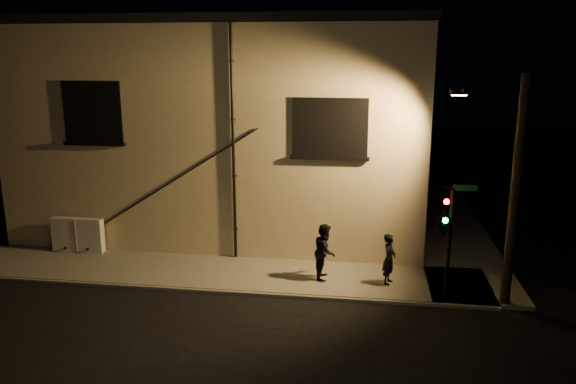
% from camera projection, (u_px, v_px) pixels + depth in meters
% --- Properties ---
extents(ground, '(90.00, 90.00, 0.00)m').
position_uv_depth(ground, '(270.00, 296.00, 17.74)').
color(ground, black).
extents(sidewalk, '(21.00, 16.00, 0.12)m').
position_uv_depth(sidewalk, '(321.00, 249.00, 21.77)').
color(sidewalk, slate).
rests_on(sidewalk, ground).
extents(building, '(16.20, 12.23, 8.80)m').
position_uv_depth(building, '(239.00, 122.00, 25.75)').
color(building, beige).
rests_on(building, ground).
extents(utility_cabinet, '(1.99, 0.33, 1.31)m').
position_uv_depth(utility_cabinet, '(78.00, 235.00, 21.23)').
color(utility_cabinet, silver).
rests_on(utility_cabinet, sidewalk).
extents(pedestrian_a, '(0.57, 0.71, 1.69)m').
position_uv_depth(pedestrian_a, '(389.00, 259.00, 18.21)').
color(pedestrian_a, black).
rests_on(pedestrian_a, sidewalk).
extents(pedestrian_b, '(0.74, 0.94, 1.88)m').
position_uv_depth(pedestrian_b, '(325.00, 251.00, 18.63)').
color(pedestrian_b, black).
rests_on(pedestrian_b, sidewalk).
extents(traffic_signal, '(1.36, 2.11, 3.56)m').
position_uv_depth(traffic_signal, '(444.00, 223.00, 16.74)').
color(traffic_signal, black).
rests_on(traffic_signal, sidewalk).
extents(streetlamp_pole, '(2.02, 1.38, 6.92)m').
position_uv_depth(streetlamp_pole, '(511.00, 187.00, 16.22)').
color(streetlamp_pole, black).
rests_on(streetlamp_pole, ground).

